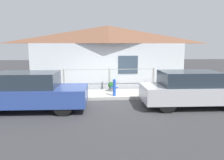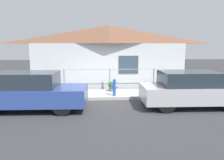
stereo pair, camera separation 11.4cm
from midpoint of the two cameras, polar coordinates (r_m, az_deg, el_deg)
The scene contains 9 objects.
ground_plane at distance 10.13m, azimuth 0.33°, elevation -5.30°, with size 60.00×60.00×0.00m, color #38383A.
sidewalk at distance 11.02m, azimuth -0.03°, elevation -3.75°, with size 24.00×1.87×0.14m.
house at distance 13.07m, azimuth -0.72°, elevation 10.88°, with size 9.01×2.23×3.67m.
fence at distance 11.66m, azimuth -0.30°, elevation 0.50°, with size 4.90×0.10×1.16m.
car_left at distance 9.03m, azimuth -20.25°, elevation -2.77°, with size 4.30×1.88×1.49m.
car_right at distance 9.49m, azimuth 20.36°, elevation -2.29°, with size 4.17×1.88×1.47m.
fire_hydrant at distance 10.29m, azimuth 0.94°, elevation -1.82°, with size 0.33×0.15×0.82m.
potted_plant_near_hydrant at distance 11.34m, azimuth 0.16°, elevation -1.51°, with size 0.34×0.34×0.51m.
potted_plant_by_fence at distance 11.44m, azimuth -16.10°, elevation -1.57°, with size 0.45×0.45×0.59m.
Camera 2 is at (-0.67, -9.79, 2.49)m, focal length 35.00 mm.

